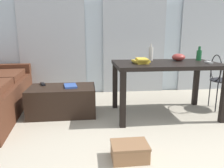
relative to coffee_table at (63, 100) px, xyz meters
name	(u,v)px	position (x,y,z in m)	size (l,w,h in m)	color
ground_plane	(164,129)	(1.29, -0.69, -0.20)	(7.26, 7.26, 0.00)	#B2A893
wall_back	(134,30)	(1.29, 1.23, 1.02)	(6.09, 0.10, 2.44)	silver
curtains	(134,40)	(1.29, 1.14, 0.83)	(4.33, 0.03, 2.07)	#B2B7BC
coffee_table	(63,100)	(0.00, 0.00, 0.00)	(0.93, 0.57, 0.40)	black
craft_table	(166,69)	(1.45, -0.19, 0.46)	(1.42, 0.84, 0.75)	black
wire_chair	(220,76)	(2.35, -0.06, 0.32)	(0.40, 0.42, 0.84)	black
bottle_near	(199,55)	(2.02, 0.00, 0.64)	(0.07, 0.07, 0.21)	#195B2D
bottle_far	(151,53)	(1.31, 0.08, 0.65)	(0.06, 0.06, 0.24)	beige
bowl	(179,57)	(1.70, -0.02, 0.61)	(0.19, 0.19, 0.10)	#9E3833
book_stack	(141,61)	(1.08, -0.24, 0.59)	(0.22, 0.29, 0.07)	gold
tv_remote_on_table	(209,62)	(1.98, -0.33, 0.56)	(0.05, 0.16, 0.02)	#B7B7B2
tv_remote_primary	(43,84)	(-0.29, 0.16, 0.21)	(0.05, 0.16, 0.03)	black
magazine	(70,86)	(0.12, 0.00, 0.21)	(0.17, 0.27, 0.03)	#33519E
shoebox	(130,151)	(0.73, -1.27, -0.12)	(0.34, 0.25, 0.16)	#996B47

